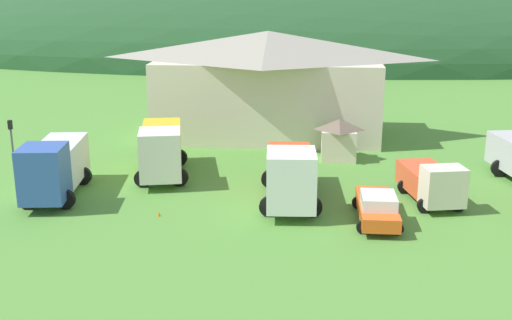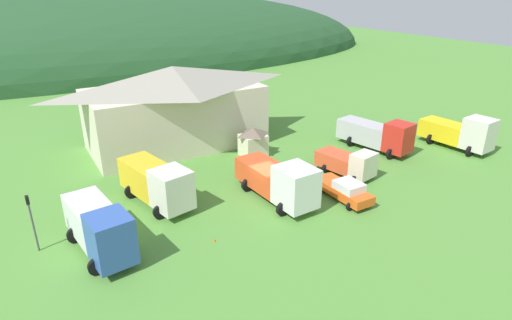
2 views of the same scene
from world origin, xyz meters
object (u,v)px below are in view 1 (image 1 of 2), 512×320
(heavy_rig_white, at_px, (290,173))
(traffic_cone_near_pickup, at_px, (159,216))
(light_truck_cream, at_px, (432,182))
(traffic_light_west, at_px, (12,145))
(heavy_rig_striped, at_px, (161,148))
(service_pickup_orange, at_px, (377,207))
(box_truck_blue, at_px, (54,166))
(play_shed_cream, at_px, (339,139))
(depot_building, at_px, (268,83))

(heavy_rig_white, distance_m, traffic_cone_near_pickup, 7.50)
(heavy_rig_white, distance_m, light_truck_cream, 7.93)
(heavy_rig_white, xyz_separation_m, traffic_cone_near_pickup, (-6.84, -2.54, -1.77))
(light_truck_cream, bearing_deg, traffic_light_west, -104.77)
(heavy_rig_striped, relative_size, light_truck_cream, 1.36)
(service_pickup_orange, bearing_deg, box_truck_blue, -97.47)
(service_pickup_orange, relative_size, traffic_cone_near_pickup, 9.76)
(heavy_rig_striped, relative_size, traffic_cone_near_pickup, 14.37)
(play_shed_cream, xyz_separation_m, traffic_cone_near_pickup, (-9.82, -11.71, -1.48))
(play_shed_cream, bearing_deg, heavy_rig_white, -108.03)
(depot_building, xyz_separation_m, play_shed_cream, (5.36, -6.56, -2.76))
(depot_building, xyz_separation_m, traffic_light_west, (-14.54, -13.48, -1.81))
(heavy_rig_striped, xyz_separation_m, heavy_rig_white, (8.26, -4.33, -0.09))
(heavy_rig_white, height_order, traffic_cone_near_pickup, heavy_rig_white)
(heavy_rig_white, height_order, service_pickup_orange, heavy_rig_white)
(heavy_rig_striped, relative_size, heavy_rig_white, 0.94)
(depot_building, distance_m, light_truck_cream, 18.26)
(traffic_cone_near_pickup, bearing_deg, heavy_rig_white, 20.39)
(play_shed_cream, bearing_deg, depot_building, 129.24)
(depot_building, relative_size, heavy_rig_striped, 2.41)
(box_truck_blue, relative_size, heavy_rig_white, 0.90)
(heavy_rig_white, relative_size, traffic_cone_near_pickup, 15.22)
(depot_building, xyz_separation_m, traffic_cone_near_pickup, (-4.46, -18.27, -4.24))
(play_shed_cream, distance_m, traffic_cone_near_pickup, 15.35)
(depot_building, height_order, box_truck_blue, depot_building)
(depot_building, bearing_deg, traffic_cone_near_pickup, -103.71)
(heavy_rig_striped, bearing_deg, box_truck_blue, -61.29)
(light_truck_cream, distance_m, service_pickup_orange, 4.64)
(traffic_light_west, xyz_separation_m, traffic_cone_near_pickup, (10.08, -4.79, -2.43))
(light_truck_cream, distance_m, traffic_cone_near_pickup, 15.14)
(service_pickup_orange, bearing_deg, heavy_rig_striped, -117.82)
(service_pickup_orange, relative_size, traffic_light_west, 1.32)
(box_truck_blue, bearing_deg, light_truck_cream, 85.41)
(traffic_cone_near_pickup, bearing_deg, box_truck_blue, 159.54)
(service_pickup_orange, xyz_separation_m, traffic_cone_near_pickup, (-11.40, -0.20, -0.83))
(heavy_rig_striped, distance_m, heavy_rig_white, 9.33)
(play_shed_cream, height_order, light_truck_cream, play_shed_cream)
(traffic_light_west, bearing_deg, light_truck_cream, -3.09)
(play_shed_cream, distance_m, light_truck_cream, 9.59)
(play_shed_cream, relative_size, traffic_cone_near_pickup, 5.40)
(box_truck_blue, distance_m, light_truck_cream, 21.29)
(heavy_rig_striped, distance_m, traffic_light_west, 8.92)
(light_truck_cream, xyz_separation_m, traffic_light_west, (-24.77, 1.34, 1.20))
(play_shed_cream, relative_size, light_truck_cream, 0.51)
(depot_building, bearing_deg, traffic_light_west, -137.18)
(light_truck_cream, bearing_deg, traffic_cone_near_pickup, -88.44)
(box_truck_blue, xyz_separation_m, traffic_cone_near_pickup, (6.56, -2.45, -1.86))
(play_shed_cream, bearing_deg, heavy_rig_striped, -156.73)
(heavy_rig_striped, xyz_separation_m, service_pickup_orange, (12.82, -6.67, -1.03))
(play_shed_cream, xyz_separation_m, traffic_light_west, (-19.90, -6.91, 0.94))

